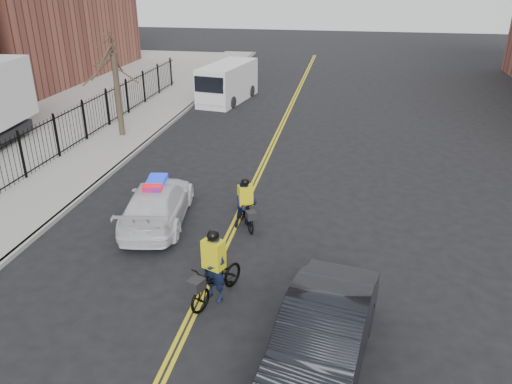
{
  "coord_description": "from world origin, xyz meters",
  "views": [
    {
      "loc": [
        3.33,
        -12.45,
        7.76
      ],
      "look_at": [
        0.74,
        1.72,
        1.3
      ],
      "focal_mm": 35.0,
      "sensor_mm": 36.0,
      "label": 1
    }
  ],
  "objects": [
    {
      "name": "center_line_left",
      "position": [
        -0.08,
        8.0,
        0.01
      ],
      "size": [
        0.1,
        60.0,
        0.01
      ],
      "primitive_type": "cube",
      "color": "gold",
      "rests_on": "ground"
    },
    {
      "name": "street_tree",
      "position": [
        -7.6,
        10.0,
        3.53
      ],
      "size": [
        3.2,
        3.2,
        4.8
      ],
      "color": "#33291E",
      "rests_on": "sidewalk"
    },
    {
      "name": "cyclist_near",
      "position": [
        0.39,
        -2.2,
        0.69
      ],
      "size": [
        1.43,
        2.14,
        1.99
      ],
      "rotation": [
        0.0,
        0.0,
        -0.4
      ],
      "color": "black",
      "rests_on": "ground"
    },
    {
      "name": "curb",
      "position": [
        -6.0,
        8.0,
        0.07
      ],
      "size": [
        0.2,
        60.0,
        0.15
      ],
      "primitive_type": "cube",
      "color": "gray",
      "rests_on": "ground"
    },
    {
      "name": "police_cruiser",
      "position": [
        -2.55,
        1.6,
        0.68
      ],
      "size": [
        2.56,
        4.88,
        1.51
      ],
      "rotation": [
        0.0,
        0.0,
        3.29
      ],
      "color": "white",
      "rests_on": "ground"
    },
    {
      "name": "sidewalk",
      "position": [
        -7.5,
        8.0,
        0.07
      ],
      "size": [
        3.0,
        60.0,
        0.15
      ],
      "primitive_type": "cube",
      "color": "gray",
      "rests_on": "ground"
    },
    {
      "name": "cargo_van",
      "position": [
        -4.17,
        18.3,
        1.14
      ],
      "size": [
        2.94,
        5.83,
        2.34
      ],
      "rotation": [
        0.0,
        0.0,
        -0.17
      ],
      "color": "white",
      "rests_on": "ground"
    },
    {
      "name": "cyclist_far",
      "position": [
        0.39,
        1.77,
        0.68
      ],
      "size": [
        1.23,
        1.72,
        1.72
      ],
      "rotation": [
        0.0,
        0.0,
        0.5
      ],
      "color": "black",
      "rests_on": "ground"
    },
    {
      "name": "ground",
      "position": [
        0.0,
        0.0,
        0.0
      ],
      "size": [
        120.0,
        120.0,
        0.0
      ],
      "primitive_type": "plane",
      "color": "black",
      "rests_on": "ground"
    },
    {
      "name": "center_line_right",
      "position": [
        0.08,
        8.0,
        0.01
      ],
      "size": [
        0.1,
        60.0,
        0.01
      ],
      "primitive_type": "cube",
      "color": "gold",
      "rests_on": "ground"
    },
    {
      "name": "iron_fence",
      "position": [
        -9.0,
        8.0,
        1.0
      ],
      "size": [
        0.12,
        28.0,
        2.0
      ],
      "primitive_type": null,
      "color": "black",
      "rests_on": "ground"
    },
    {
      "name": "dark_sedan",
      "position": [
        3.21,
        -4.21,
        0.81
      ],
      "size": [
        2.5,
        5.11,
        1.61
      ],
      "primitive_type": "imported",
      "rotation": [
        0.0,
        0.0,
        -0.17
      ],
      "color": "black",
      "rests_on": "ground"
    }
  ]
}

